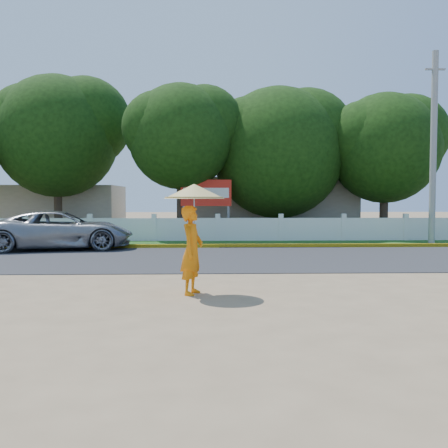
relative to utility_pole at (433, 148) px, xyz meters
name	(u,v)px	position (x,y,z in m)	size (l,w,h in m)	color
ground	(227,280)	(-9.53, -9.58, -4.25)	(120.00, 120.00, 0.00)	#9E8460
road	(222,258)	(-9.53, -5.08, -4.24)	(60.00, 7.00, 0.02)	#38383A
grass_verge	(218,244)	(-9.53, 0.17, -4.23)	(60.00, 3.50, 0.03)	#2D601E
curb	(219,246)	(-9.53, -1.53, -4.17)	(40.00, 0.18, 0.16)	yellow
fence	(218,230)	(-9.53, 1.62, -3.70)	(40.00, 0.10, 1.10)	silver
building_near	(265,205)	(-6.53, 8.42, -2.65)	(10.00, 6.00, 3.20)	#B7AD99
building_far	(55,208)	(-19.53, 9.42, -2.85)	(8.00, 5.00, 2.80)	#B7AD99
utility_pole	(433,148)	(0.00, 0.00, 0.00)	(0.28, 0.28, 8.50)	gray
vehicle	(61,230)	(-15.81, -1.98, -3.48)	(2.56, 5.56, 1.55)	gray
monk_with_parasol	(193,223)	(-10.31, -11.34, -2.72)	(1.29, 1.29, 2.35)	orange
billboard	(206,196)	(-10.08, 2.72, -2.11)	(2.50, 0.13, 2.95)	gray
tree_row	(191,146)	(-10.88, 4.59, 0.53)	(27.84, 8.32, 8.70)	#473828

